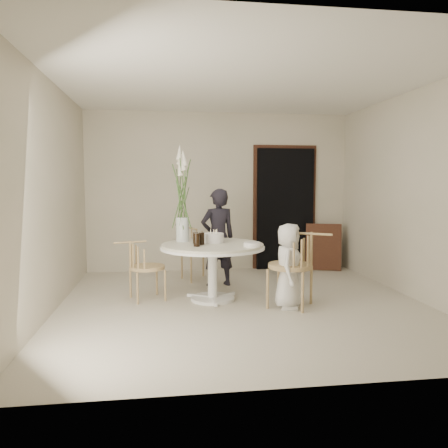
{
  "coord_description": "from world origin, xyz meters",
  "views": [
    {
      "loc": [
        -0.97,
        -5.22,
        1.5
      ],
      "look_at": [
        -0.19,
        0.3,
        0.98
      ],
      "focal_mm": 35.0,
      "sensor_mm": 36.0,
      "label": 1
    }
  ],
  "objects": [
    {
      "name": "doorway",
      "position": [
        1.15,
        2.19,
        1.05
      ],
      "size": [
        1.0,
        0.1,
        2.1
      ],
      "primitive_type": "cube",
      "color": "black",
      "rests_on": "ground"
    },
    {
      "name": "chair_far",
      "position": [
        -0.49,
        1.58,
        0.52
      ],
      "size": [
        0.55,
        0.57,
        0.81
      ],
      "rotation": [
        0.0,
        0.0,
        0.34
      ],
      "color": "tan",
      "rests_on": "ground"
    },
    {
      "name": "room_shell",
      "position": [
        0.0,
        0.0,
        1.62
      ],
      "size": [
        4.5,
        4.5,
        4.5
      ],
      "color": "white",
      "rests_on": "ground"
    },
    {
      "name": "ground",
      "position": [
        0.0,
        0.0,
        0.0
      ],
      "size": [
        4.5,
        4.5,
        0.0
      ],
      "primitive_type": "plane",
      "color": "beige",
      "rests_on": "ground"
    },
    {
      "name": "birthday_cake",
      "position": [
        -0.32,
        0.36,
        0.79
      ],
      "size": [
        0.26,
        0.26,
        0.17
      ],
      "rotation": [
        0.0,
        0.0,
        0.16
      ],
      "color": "white",
      "rests_on": "table"
    },
    {
      "name": "cola_tumbler_a",
      "position": [
        -0.56,
        0.12,
        0.8
      ],
      "size": [
        0.06,
        0.06,
        0.13
      ],
      "primitive_type": "cylinder",
      "rotation": [
        0.0,
        0.0,
        0.01
      ],
      "color": "black",
      "rests_on": "table"
    },
    {
      "name": "cola_tumbler_b",
      "position": [
        -0.57,
        0.05,
        0.81
      ],
      "size": [
        0.08,
        0.08,
        0.16
      ],
      "primitive_type": "cylinder",
      "rotation": [
        0.0,
        0.0,
        0.06
      ],
      "color": "black",
      "rests_on": "table"
    },
    {
      "name": "flower_vase",
      "position": [
        -0.72,
        0.53,
        1.33
      ],
      "size": [
        0.17,
        0.17,
        1.27
      ],
      "rotation": [
        0.0,
        0.0,
        -0.27
      ],
      "color": "silver",
      "rests_on": "table"
    },
    {
      "name": "boy",
      "position": [
        0.51,
        -0.22,
        0.51
      ],
      "size": [
        0.48,
        0.58,
        1.02
      ],
      "primitive_type": "imported",
      "rotation": [
        0.0,
        0.0,
        1.21
      ],
      "color": "silver",
      "rests_on": "ground"
    },
    {
      "name": "plate_stack",
      "position": [
        0.1,
        -0.07,
        0.76
      ],
      "size": [
        0.27,
        0.27,
        0.05
      ],
      "primitive_type": "cylinder",
      "rotation": [
        0.0,
        0.0,
        -0.31
      ],
      "color": "white",
      "rests_on": "table"
    },
    {
      "name": "chair_left",
      "position": [
        -1.28,
        0.36,
        0.5
      ],
      "size": [
        0.54,
        0.52,
        0.78
      ],
      "rotation": [
        0.0,
        0.0,
        1.89
      ],
      "color": "tan",
      "rests_on": "ground"
    },
    {
      "name": "door_trim",
      "position": [
        1.15,
        2.23,
        1.11
      ],
      "size": [
        1.12,
        0.03,
        2.22
      ],
      "primitive_type": "cube",
      "color": "#4E2D1B",
      "rests_on": "ground"
    },
    {
      "name": "girl",
      "position": [
        -0.18,
        1.04,
        0.71
      ],
      "size": [
        0.58,
        0.45,
        1.42
      ],
      "primitive_type": "imported",
      "rotation": [
        0.0,
        0.0,
        3.38
      ],
      "color": "black",
      "rests_on": "ground"
    },
    {
      "name": "picture_frame",
      "position": [
        1.78,
        1.95,
        0.4
      ],
      "size": [
        0.63,
        0.36,
        0.8
      ],
      "primitive_type": "cube",
      "rotation": [
        -0.17,
        0.0,
        -0.32
      ],
      "color": "#4E2D1B",
      "rests_on": "ground"
    },
    {
      "name": "chair_right",
      "position": [
        0.66,
        -0.23,
        0.6
      ],
      "size": [
        0.7,
        0.69,
        0.93
      ],
      "rotation": [
        0.0,
        0.0,
        -2.14
      ],
      "color": "tan",
      "rests_on": "ground"
    },
    {
      "name": "cola_tumbler_c",
      "position": [
        -0.56,
        0.31,
        0.8
      ],
      "size": [
        0.07,
        0.07,
        0.15
      ],
      "primitive_type": "cylinder",
      "rotation": [
        0.0,
        0.0,
        -0.08
      ],
      "color": "black",
      "rests_on": "table"
    },
    {
      "name": "table",
      "position": [
        -0.35,
        0.25,
        0.62
      ],
      "size": [
        1.33,
        1.33,
        0.73
      ],
      "color": "white",
      "rests_on": "ground"
    },
    {
      "name": "cola_tumbler_d",
      "position": [
        -0.49,
        0.2,
        0.81
      ],
      "size": [
        0.09,
        0.09,
        0.15
      ],
      "primitive_type": "cylinder",
      "rotation": [
        0.0,
        0.0,
        0.27
      ],
      "color": "black",
      "rests_on": "table"
    }
  ]
}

